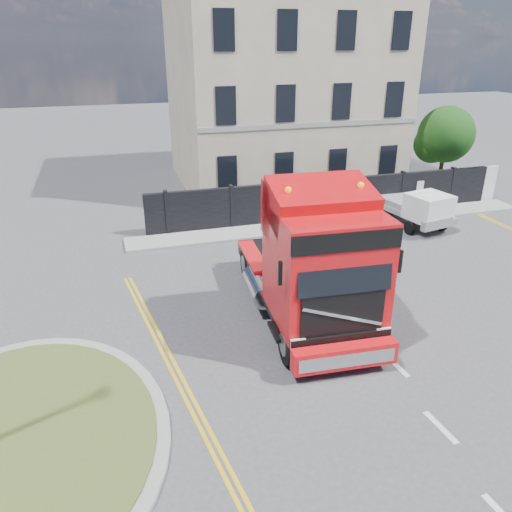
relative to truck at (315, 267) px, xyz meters
name	(u,v)px	position (x,y,z in m)	size (l,w,h in m)	color
ground	(272,328)	(-1.24, 0.25, -2.05)	(120.00, 120.00, 0.00)	#424244
traffic_island	(14,444)	(-8.24, -2.75, -1.97)	(6.80, 6.80, 0.17)	gray
hoarding_fence	(340,198)	(5.31, 9.25, -1.05)	(18.80, 0.25, 2.00)	black
georgian_building	(281,84)	(4.76, 16.75, 3.72)	(12.30, 10.30, 12.80)	beige
tree	(443,137)	(13.14, 12.34, 1.00)	(3.20, 3.20, 4.80)	#382619
pavement_far	(336,223)	(4.76, 8.35, -1.99)	(20.00, 1.60, 0.12)	gray
truck	(315,267)	(0.00, 0.00, 0.00)	(3.36, 7.82, 4.58)	black
flatbed_pickup	(421,209)	(8.23, 6.66, -1.08)	(2.51, 4.59, 1.80)	gray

